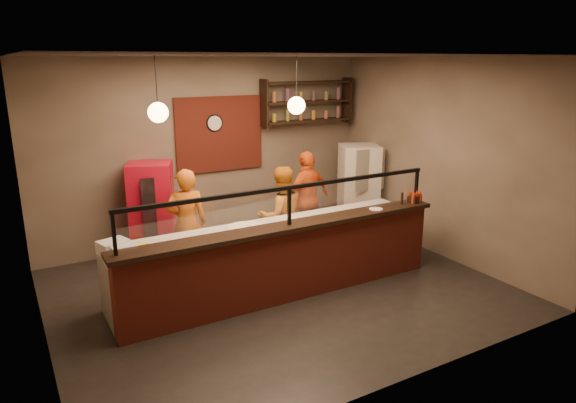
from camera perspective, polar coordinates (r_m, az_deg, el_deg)
floor at (r=7.39m, az=-1.05°, el=-9.77°), size 6.00×6.00×0.00m
ceiling at (r=6.68m, az=-1.19°, el=15.90°), size 6.00×6.00×0.00m
wall_back at (r=9.09m, az=-8.76°, el=5.47°), size 6.00×0.00×6.00m
wall_left at (r=6.06m, az=-26.81°, el=-1.04°), size 0.00×5.00×5.00m
wall_right at (r=8.68m, az=16.58°, el=4.54°), size 0.00×5.00×5.00m
wall_front at (r=4.90m, az=13.14°, el=-3.40°), size 6.00×0.00×6.00m
brick_patch at (r=9.09m, az=-7.59°, el=7.43°), size 1.60×0.04×1.30m
service_counter at (r=6.95m, az=0.14°, el=-6.96°), size 4.60×0.25×1.00m
counter_ledge at (r=6.76m, az=0.14°, el=-2.80°), size 4.70×0.37×0.06m
worktop_cabinet at (r=7.38m, az=-1.82°, el=-6.21°), size 4.60×0.75×0.85m
worktop at (r=7.22m, az=-1.85°, el=-2.89°), size 4.60×0.75×0.05m
sneeze_guard at (r=6.66m, az=0.14°, el=-0.02°), size 4.50×0.05×0.52m
wall_shelving at (r=9.67m, az=2.17°, el=11.02°), size 1.84×0.28×0.85m
wall_clock at (r=9.01m, az=-8.20°, el=8.63°), size 0.30×0.04×0.30m
pendant_left at (r=6.32m, az=-14.24°, el=9.58°), size 0.24×0.24×0.77m
pendant_right at (r=7.08m, az=0.94°, el=10.63°), size 0.24×0.24×0.77m
cook_left at (r=7.74m, az=-11.17°, el=-2.36°), size 0.68×0.53×1.64m
cook_mid at (r=8.01m, az=-0.80°, el=-1.65°), size 0.82×0.67×1.58m
cook_right at (r=8.87m, az=2.20°, el=0.30°), size 1.04×0.62×1.66m
fridge at (r=9.74m, az=7.83°, el=1.47°), size 0.88×0.86×1.64m
red_cooler at (r=8.60m, az=-14.83°, el=-0.98°), size 0.86×0.83×1.58m
pizza_dough at (r=7.16m, az=-4.70°, el=-2.84°), size 0.61×0.61×0.01m
prep_tub_a at (r=6.52m, az=-18.82°, el=-4.82°), size 0.39×0.35×0.16m
prep_tub_b at (r=6.53m, az=-18.82°, el=-4.91°), size 0.28×0.23×0.13m
prep_tub_c at (r=6.36m, az=-17.69°, el=-5.34°), size 0.29×0.23×0.14m
rolling_pin at (r=6.63m, az=-16.63°, el=-4.80°), size 0.32×0.10×0.05m
condiment_caddy at (r=8.02m, az=13.87°, el=0.29°), size 0.22×0.18×0.10m
pepper_mill at (r=7.85m, az=12.54°, el=0.34°), size 0.05×0.05×0.18m
small_plate at (r=7.52m, az=9.74°, el=-0.84°), size 0.24×0.24×0.01m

